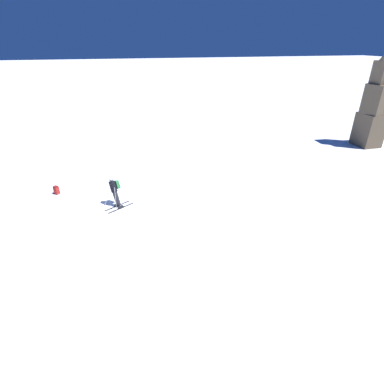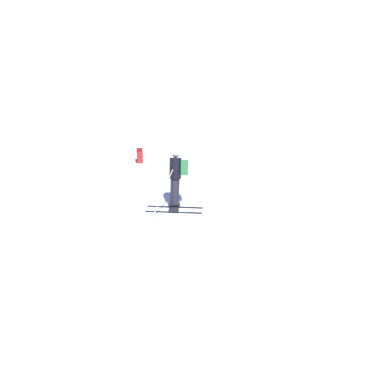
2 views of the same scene
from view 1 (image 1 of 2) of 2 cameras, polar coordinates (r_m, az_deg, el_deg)
ground_plane at (r=17.35m, az=-13.74°, el=-2.32°), size 300.00×300.00×0.00m
skier at (r=16.90m, az=-14.52°, el=0.34°), size 1.51×1.63×1.72m
rock_pillar at (r=29.90m, az=31.47°, el=13.61°), size 1.99×1.75×7.86m
spare_backpack at (r=19.66m, az=-24.42°, el=0.33°), size 0.37×0.36×0.50m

